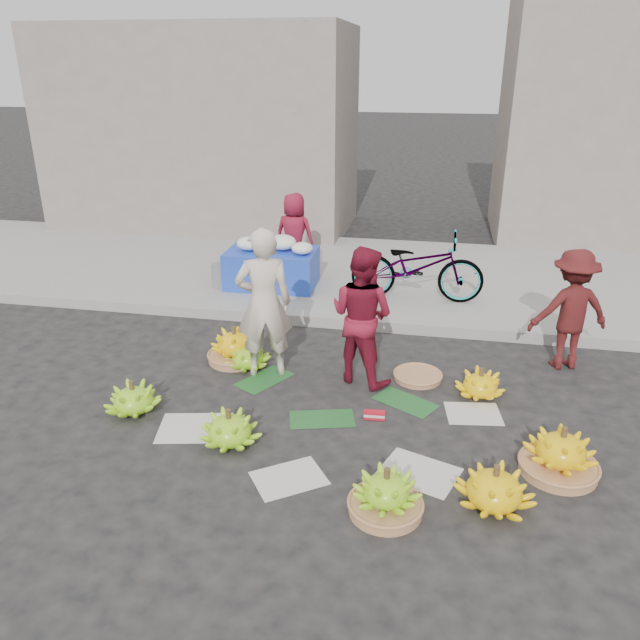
% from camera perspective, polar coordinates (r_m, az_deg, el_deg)
% --- Properties ---
extents(ground, '(80.00, 80.00, 0.00)m').
position_cam_1_polar(ground, '(6.51, 1.40, -8.24)').
color(ground, black).
rests_on(ground, ground).
extents(curb, '(40.00, 0.25, 0.15)m').
position_cam_1_polar(curb, '(8.43, 3.94, -0.21)').
color(curb, gray).
rests_on(curb, ground).
extents(sidewalk, '(40.00, 4.00, 0.12)m').
position_cam_1_polar(sidewalk, '(10.39, 5.43, 4.14)').
color(sidewalk, gray).
rests_on(sidewalk, ground).
extents(building_left, '(6.00, 3.00, 4.00)m').
position_cam_1_polar(building_left, '(13.69, -10.50, 16.68)').
color(building_left, gray).
rests_on(building_left, sidewalk).
extents(newspaper_scatter, '(3.20, 1.80, 0.00)m').
position_cam_1_polar(newspaper_scatter, '(5.85, 0.05, -12.17)').
color(newspaper_scatter, silver).
rests_on(newspaper_scatter, ground).
extents(banana_leaves, '(2.00, 1.00, 0.00)m').
position_cam_1_polar(banana_leaves, '(6.69, 0.85, -7.26)').
color(banana_leaves, '#194D22').
rests_on(banana_leaves, ground).
extents(banana_bunch_0, '(0.72, 0.72, 0.35)m').
position_cam_1_polar(banana_bunch_0, '(6.69, -16.71, -6.89)').
color(banana_bunch_0, '#74C31B').
rests_on(banana_bunch_0, ground).
extents(banana_bunch_1, '(0.69, 0.69, 0.36)m').
position_cam_1_polar(banana_bunch_1, '(5.98, -8.29, -9.79)').
color(banana_bunch_1, '#74C31B').
rests_on(banana_bunch_1, ground).
extents(banana_bunch_2, '(0.59, 0.59, 0.42)m').
position_cam_1_polar(banana_bunch_2, '(5.14, 6.05, -15.54)').
color(banana_bunch_2, '#A26A44').
rests_on(banana_bunch_2, ground).
extents(banana_bunch_3, '(0.78, 0.78, 0.39)m').
position_cam_1_polar(banana_bunch_3, '(5.36, 15.66, -14.57)').
color(banana_bunch_3, yellow).
rests_on(banana_bunch_3, ground).
extents(banana_bunch_4, '(0.77, 0.77, 0.46)m').
position_cam_1_polar(banana_bunch_4, '(5.90, 21.15, -11.30)').
color(banana_bunch_4, '#A26A44').
rests_on(banana_bunch_4, ground).
extents(banana_bunch_5, '(0.51, 0.51, 0.33)m').
position_cam_1_polar(banana_bunch_5, '(6.93, 14.46, -5.66)').
color(banana_bunch_5, yellow).
rests_on(banana_bunch_5, ground).
extents(banana_bunch_6, '(0.66, 0.66, 0.33)m').
position_cam_1_polar(banana_bunch_6, '(7.36, -6.62, -3.30)').
color(banana_bunch_6, '#74C31B').
rests_on(banana_bunch_6, ground).
extents(banana_bunch_7, '(0.64, 0.64, 0.44)m').
position_cam_1_polar(banana_bunch_7, '(7.51, -7.82, -2.39)').
color(banana_bunch_7, '#A26A44').
rests_on(banana_bunch_7, ground).
extents(basket_spare, '(0.57, 0.57, 0.06)m').
position_cam_1_polar(basket_spare, '(7.18, 8.93, -5.12)').
color(basket_spare, '#A26A44').
rests_on(basket_spare, ground).
extents(incense_stack, '(0.22, 0.08, 0.09)m').
position_cam_1_polar(incense_stack, '(6.36, 4.99, -8.65)').
color(incense_stack, red).
rests_on(incense_stack, ground).
extents(vendor_cream, '(0.72, 0.58, 1.71)m').
position_cam_1_polar(vendor_cream, '(6.92, -5.15, 1.53)').
color(vendor_cream, beige).
rests_on(vendor_cream, ground).
extents(vendor_red, '(0.93, 0.85, 1.55)m').
position_cam_1_polar(vendor_red, '(6.79, 3.84, 0.41)').
color(vendor_red, maroon).
rests_on(vendor_red, ground).
extents(man_striped, '(1.03, 0.76, 1.42)m').
position_cam_1_polar(man_striped, '(7.67, 21.93, 0.87)').
color(man_striped, maroon).
rests_on(man_striped, ground).
extents(flower_table, '(1.36, 0.87, 0.78)m').
position_cam_1_polar(flower_table, '(9.59, -4.38, 4.98)').
color(flower_table, '#1C3AB6').
rests_on(flower_table, sidewalk).
extents(grey_bucket, '(0.31, 0.31, 0.35)m').
position_cam_1_polar(grey_bucket, '(9.69, -8.97, 4.06)').
color(grey_bucket, slate).
rests_on(grey_bucket, sidewalk).
extents(flower_vendor, '(0.71, 0.52, 1.33)m').
position_cam_1_polar(flower_vendor, '(9.98, -2.35, 7.79)').
color(flower_vendor, maroon).
rests_on(flower_vendor, sidewalk).
extents(bicycle, '(0.67, 1.89, 0.99)m').
position_cam_1_polar(bicycle, '(9.05, 8.86, 4.86)').
color(bicycle, gray).
rests_on(bicycle, sidewalk).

